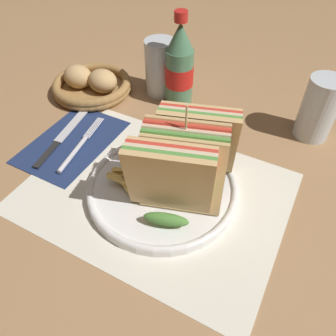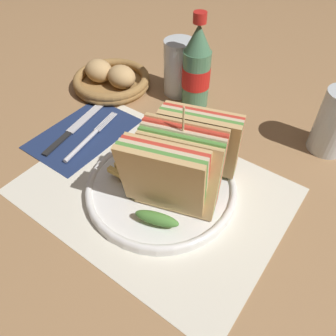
{
  "view_description": "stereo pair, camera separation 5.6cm",
  "coord_description": "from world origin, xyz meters",
  "px_view_note": "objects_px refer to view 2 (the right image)",
  "views": [
    {
      "loc": [
        0.19,
        -0.35,
        0.44
      ],
      "look_at": [
        0.01,
        -0.0,
        0.04
      ],
      "focal_mm": 35.0,
      "sensor_mm": 36.0,
      "label": 1
    },
    {
      "loc": [
        0.24,
        -0.32,
        0.44
      ],
      "look_at": [
        0.01,
        -0.0,
        0.04
      ],
      "focal_mm": 35.0,
      "sensor_mm": 36.0,
      "label": 2
    }
  ],
  "objects_px": {
    "fork": "(87,140)",
    "bread_basket": "(111,80)",
    "coke_bottle_near": "(196,69)",
    "club_sandwich": "(182,162)",
    "plate_main": "(161,187)",
    "knife": "(74,128)",
    "glass_near": "(334,126)",
    "glass_far": "(179,71)"
  },
  "relations": [
    {
      "from": "fork",
      "to": "bread_basket",
      "type": "xyz_separation_m",
      "value": [
        -0.1,
        0.19,
        0.01
      ]
    },
    {
      "from": "fork",
      "to": "coke_bottle_near",
      "type": "bearing_deg",
      "value": 58.43
    },
    {
      "from": "club_sandwich",
      "to": "fork",
      "type": "distance_m",
      "value": 0.24
    },
    {
      "from": "plate_main",
      "to": "coke_bottle_near",
      "type": "height_order",
      "value": "coke_bottle_near"
    },
    {
      "from": "fork",
      "to": "coke_bottle_near",
      "type": "relative_size",
      "value": 0.83
    },
    {
      "from": "plate_main",
      "to": "bread_basket",
      "type": "height_order",
      "value": "bread_basket"
    },
    {
      "from": "plate_main",
      "to": "knife",
      "type": "bearing_deg",
      "value": 173.89
    },
    {
      "from": "coke_bottle_near",
      "to": "bread_basket",
      "type": "height_order",
      "value": "coke_bottle_near"
    },
    {
      "from": "fork",
      "to": "knife",
      "type": "height_order",
      "value": "fork"
    },
    {
      "from": "club_sandwich",
      "to": "glass_near",
      "type": "height_order",
      "value": "club_sandwich"
    },
    {
      "from": "knife",
      "to": "bread_basket",
      "type": "distance_m",
      "value": 0.18
    },
    {
      "from": "glass_near",
      "to": "bread_basket",
      "type": "height_order",
      "value": "glass_near"
    },
    {
      "from": "knife",
      "to": "bread_basket",
      "type": "relative_size",
      "value": 1.03
    },
    {
      "from": "glass_far",
      "to": "bread_basket",
      "type": "height_order",
      "value": "glass_far"
    },
    {
      "from": "club_sandwich",
      "to": "glass_far",
      "type": "bearing_deg",
      "value": 125.56
    },
    {
      "from": "knife",
      "to": "glass_far",
      "type": "bearing_deg",
      "value": 60.06
    },
    {
      "from": "plate_main",
      "to": "glass_near",
      "type": "relative_size",
      "value": 2.04
    },
    {
      "from": "club_sandwich",
      "to": "fork",
      "type": "xyz_separation_m",
      "value": [
        -0.23,
        0.0,
        -0.07
      ]
    },
    {
      "from": "plate_main",
      "to": "glass_near",
      "type": "xyz_separation_m",
      "value": [
        0.2,
        0.28,
        0.05
      ]
    },
    {
      "from": "coke_bottle_near",
      "to": "bread_basket",
      "type": "bearing_deg",
      "value": -163.56
    },
    {
      "from": "plate_main",
      "to": "coke_bottle_near",
      "type": "relative_size",
      "value": 1.27
    },
    {
      "from": "coke_bottle_near",
      "to": "glass_near",
      "type": "height_order",
      "value": "coke_bottle_near"
    },
    {
      "from": "club_sandwich",
      "to": "glass_near",
      "type": "distance_m",
      "value": 0.32
    },
    {
      "from": "fork",
      "to": "knife",
      "type": "distance_m",
      "value": 0.05
    },
    {
      "from": "plate_main",
      "to": "fork",
      "type": "relative_size",
      "value": 1.53
    },
    {
      "from": "club_sandwich",
      "to": "plate_main",
      "type": "bearing_deg",
      "value": -163.76
    },
    {
      "from": "plate_main",
      "to": "glass_far",
      "type": "xyz_separation_m",
      "value": [
        -0.16,
        0.28,
        0.05
      ]
    },
    {
      "from": "fork",
      "to": "glass_far",
      "type": "height_order",
      "value": "glass_far"
    },
    {
      "from": "club_sandwich",
      "to": "coke_bottle_near",
      "type": "distance_m",
      "value": 0.28
    },
    {
      "from": "glass_far",
      "to": "knife",
      "type": "bearing_deg",
      "value": -110.3
    },
    {
      "from": "glass_near",
      "to": "coke_bottle_near",
      "type": "bearing_deg",
      "value": -175.41
    },
    {
      "from": "club_sandwich",
      "to": "glass_far",
      "type": "height_order",
      "value": "club_sandwich"
    },
    {
      "from": "fork",
      "to": "glass_near",
      "type": "bearing_deg",
      "value": 24.79
    },
    {
      "from": "plate_main",
      "to": "bread_basket",
      "type": "xyz_separation_m",
      "value": [
        -0.3,
        0.2,
        0.01
      ]
    },
    {
      "from": "plate_main",
      "to": "fork",
      "type": "xyz_separation_m",
      "value": [
        -0.2,
        0.01,
        -0.0
      ]
    },
    {
      "from": "glass_near",
      "to": "glass_far",
      "type": "relative_size",
      "value": 1.0
    },
    {
      "from": "fork",
      "to": "bread_basket",
      "type": "distance_m",
      "value": 0.21
    },
    {
      "from": "fork",
      "to": "plate_main",
      "type": "bearing_deg",
      "value": -13.35
    },
    {
      "from": "bread_basket",
      "to": "glass_near",
      "type": "bearing_deg",
      "value": 9.54
    },
    {
      "from": "plate_main",
      "to": "club_sandwich",
      "type": "distance_m",
      "value": 0.08
    },
    {
      "from": "plate_main",
      "to": "fork",
      "type": "height_order",
      "value": "plate_main"
    },
    {
      "from": "glass_far",
      "to": "club_sandwich",
      "type": "bearing_deg",
      "value": -54.44
    }
  ]
}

